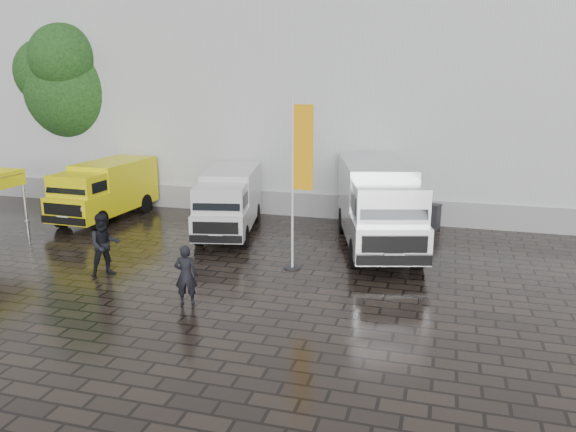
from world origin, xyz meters
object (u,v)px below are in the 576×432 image
(van_yellow, at_px, (105,192))
(van_white, at_px, (229,202))
(van_silver, at_px, (378,207))
(wheelie_bin, at_px, (432,216))
(flagpole, at_px, (298,175))
(person_front, at_px, (186,275))
(person_tent, at_px, (105,245))

(van_yellow, distance_m, van_white, 5.74)
(van_silver, bearing_deg, wheelie_bin, 44.48)
(van_yellow, bearing_deg, flagpole, -19.93)
(wheelie_bin, relative_size, person_front, 0.61)
(van_silver, distance_m, wheelie_bin, 3.65)
(flagpole, bearing_deg, van_yellow, 158.01)
(person_tent, bearing_deg, van_yellow, 78.35)
(person_tent, bearing_deg, van_white, 26.29)
(van_silver, height_order, person_front, van_silver)
(van_white, distance_m, flagpole, 5.21)
(wheelie_bin, bearing_deg, person_front, -105.38)
(van_yellow, distance_m, person_tent, 7.05)
(person_tent, bearing_deg, van_silver, -11.07)
(van_silver, bearing_deg, van_yellow, 160.35)
(flagpole, relative_size, wheelie_bin, 5.28)
(wheelie_bin, bearing_deg, van_white, -143.63)
(wheelie_bin, bearing_deg, flagpole, -105.97)
(flagpole, height_order, person_front, flagpole)
(van_yellow, xyz_separation_m, person_tent, (3.88, -5.88, -0.23))
(wheelie_bin, height_order, person_tent, person_tent)
(van_white, relative_size, flagpole, 1.04)
(flagpole, xyz_separation_m, wheelie_bin, (3.83, 6.00, -2.47))
(flagpole, distance_m, person_front, 4.62)
(wheelie_bin, distance_m, person_front, 11.20)
(van_yellow, bearing_deg, wheelie_bin, 11.70)
(van_yellow, distance_m, van_silver, 11.42)
(van_silver, height_order, wheelie_bin, van_silver)
(person_front, bearing_deg, van_white, -93.49)
(flagpole, distance_m, wheelie_bin, 7.53)
(flagpole, relative_size, person_front, 3.24)
(van_yellow, height_order, van_silver, van_silver)
(van_white, xyz_separation_m, wheelie_bin, (7.43, 2.67, -0.69))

